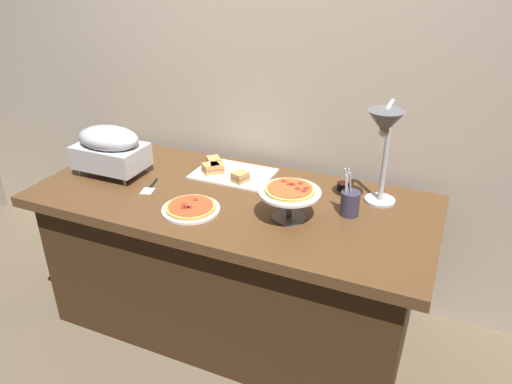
{
  "coord_description": "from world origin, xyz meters",
  "views": [
    {
      "loc": [
        0.92,
        -1.83,
        1.83
      ],
      "look_at": [
        0.13,
        0.0,
        0.81
      ],
      "focal_mm": 34.25,
      "sensor_mm": 36.0,
      "label": 1
    }
  ],
  "objects_px": {
    "heat_lamp": "(385,133)",
    "sandwich_platter": "(227,171)",
    "pizza_plate_center": "(290,194)",
    "utensil_holder": "(350,203)",
    "pizza_plate_front": "(191,208)",
    "chafing_dish": "(110,148)",
    "sauce_cup_near": "(343,186)",
    "serving_spatula": "(150,187)"
  },
  "relations": [
    {
      "from": "serving_spatula",
      "to": "pizza_plate_front",
      "type": "bearing_deg",
      "value": -21.86
    },
    {
      "from": "heat_lamp",
      "to": "pizza_plate_front",
      "type": "xyz_separation_m",
      "value": [
        -0.76,
        -0.31,
        -0.36
      ]
    },
    {
      "from": "heat_lamp",
      "to": "serving_spatula",
      "type": "bearing_deg",
      "value": -169.84
    },
    {
      "from": "heat_lamp",
      "to": "sauce_cup_near",
      "type": "xyz_separation_m",
      "value": [
        -0.19,
        0.17,
        -0.36
      ]
    },
    {
      "from": "pizza_plate_center",
      "to": "serving_spatula",
      "type": "height_order",
      "value": "pizza_plate_center"
    },
    {
      "from": "utensil_holder",
      "to": "serving_spatula",
      "type": "distance_m",
      "value": 0.96
    },
    {
      "from": "pizza_plate_front",
      "to": "utensil_holder",
      "type": "distance_m",
      "value": 0.7
    },
    {
      "from": "heat_lamp",
      "to": "pizza_plate_center",
      "type": "relative_size",
      "value": 1.82
    },
    {
      "from": "heat_lamp",
      "to": "pizza_plate_center",
      "type": "xyz_separation_m",
      "value": [
        -0.33,
        -0.2,
        -0.26
      ]
    },
    {
      "from": "sandwich_platter",
      "to": "serving_spatula",
      "type": "xyz_separation_m",
      "value": [
        -0.28,
        -0.29,
        -0.02
      ]
    },
    {
      "from": "pizza_plate_center",
      "to": "serving_spatula",
      "type": "relative_size",
      "value": 1.55
    },
    {
      "from": "utensil_holder",
      "to": "pizza_plate_center",
      "type": "bearing_deg",
      "value": -149.61
    },
    {
      "from": "heat_lamp",
      "to": "utensil_holder",
      "type": "xyz_separation_m",
      "value": [
        -0.1,
        -0.06,
        -0.32
      ]
    },
    {
      "from": "heat_lamp",
      "to": "sauce_cup_near",
      "type": "height_order",
      "value": "heat_lamp"
    },
    {
      "from": "sandwich_platter",
      "to": "heat_lamp",
      "type": "bearing_deg",
      "value": -7.16
    },
    {
      "from": "sauce_cup_near",
      "to": "utensil_holder",
      "type": "relative_size",
      "value": 0.25
    },
    {
      "from": "heat_lamp",
      "to": "sandwich_platter",
      "type": "bearing_deg",
      "value": 172.84
    },
    {
      "from": "chafing_dish",
      "to": "utensil_holder",
      "type": "bearing_deg",
      "value": 3.0
    },
    {
      "from": "heat_lamp",
      "to": "pizza_plate_center",
      "type": "bearing_deg",
      "value": -149.48
    },
    {
      "from": "heat_lamp",
      "to": "sandwich_platter",
      "type": "relative_size",
      "value": 1.22
    },
    {
      "from": "pizza_plate_front",
      "to": "sauce_cup_near",
      "type": "relative_size",
      "value": 4.61
    },
    {
      "from": "chafing_dish",
      "to": "sauce_cup_near",
      "type": "xyz_separation_m",
      "value": [
        1.14,
        0.29,
        -0.13
      ]
    },
    {
      "from": "chafing_dish",
      "to": "sandwich_platter",
      "type": "bearing_deg",
      "value": 22.06
    },
    {
      "from": "pizza_plate_front",
      "to": "sandwich_platter",
      "type": "distance_m",
      "value": 0.41
    },
    {
      "from": "pizza_plate_front",
      "to": "utensil_holder",
      "type": "relative_size",
      "value": 1.17
    },
    {
      "from": "pizza_plate_front",
      "to": "utensil_holder",
      "type": "xyz_separation_m",
      "value": [
        0.66,
        0.25,
        0.05
      ]
    },
    {
      "from": "heat_lamp",
      "to": "sauce_cup_near",
      "type": "relative_size",
      "value": 8.62
    },
    {
      "from": "serving_spatula",
      "to": "chafing_dish",
      "type": "bearing_deg",
      "value": 166.71
    },
    {
      "from": "chafing_dish",
      "to": "sauce_cup_near",
      "type": "bearing_deg",
      "value": 14.39
    },
    {
      "from": "utensil_holder",
      "to": "sauce_cup_near",
      "type": "bearing_deg",
      "value": 110.81
    },
    {
      "from": "pizza_plate_center",
      "to": "sauce_cup_near",
      "type": "distance_m",
      "value": 0.4
    },
    {
      "from": "chafing_dish",
      "to": "utensil_holder",
      "type": "height_order",
      "value": "chafing_dish"
    },
    {
      "from": "chafing_dish",
      "to": "heat_lamp",
      "type": "height_order",
      "value": "heat_lamp"
    },
    {
      "from": "pizza_plate_center",
      "to": "serving_spatula",
      "type": "bearing_deg",
      "value": 179.44
    },
    {
      "from": "heat_lamp",
      "to": "pizza_plate_center",
      "type": "height_order",
      "value": "heat_lamp"
    },
    {
      "from": "sandwich_platter",
      "to": "serving_spatula",
      "type": "height_order",
      "value": "sandwich_platter"
    },
    {
      "from": "heat_lamp",
      "to": "utensil_holder",
      "type": "height_order",
      "value": "heat_lamp"
    },
    {
      "from": "chafing_dish",
      "to": "pizza_plate_front",
      "type": "height_order",
      "value": "chafing_dish"
    },
    {
      "from": "heat_lamp",
      "to": "sandwich_platter",
      "type": "xyz_separation_m",
      "value": [
        -0.78,
        0.1,
        -0.36
      ]
    },
    {
      "from": "sandwich_platter",
      "to": "serving_spatula",
      "type": "relative_size",
      "value": 2.3
    },
    {
      "from": "utensil_holder",
      "to": "serving_spatula",
      "type": "relative_size",
      "value": 1.28
    },
    {
      "from": "heat_lamp",
      "to": "sandwich_platter",
      "type": "distance_m",
      "value": 0.86
    }
  ]
}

